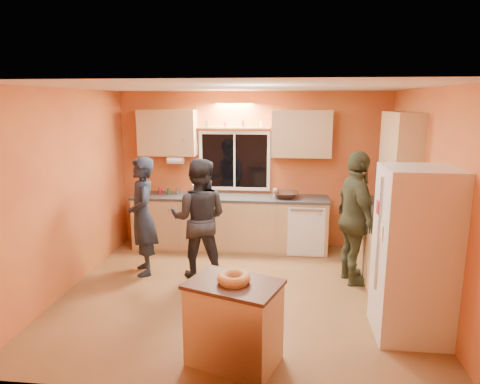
# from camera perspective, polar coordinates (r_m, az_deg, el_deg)

# --- Properties ---
(ground) EXTENTS (4.50, 4.50, 0.00)m
(ground) POSITION_cam_1_polar(r_m,az_deg,el_deg) (5.70, -0.01, -13.28)
(ground) COLOR brown
(ground) RESTS_ON ground
(room_shell) EXTENTS (4.54, 4.04, 2.61)m
(room_shell) POSITION_cam_1_polar(r_m,az_deg,el_deg) (5.62, 1.65, 3.62)
(room_shell) COLOR orange
(room_shell) RESTS_ON ground
(back_counter) EXTENTS (4.23, 0.62, 0.90)m
(back_counter) POSITION_cam_1_polar(r_m,az_deg,el_deg) (7.13, 1.53, -4.16)
(back_counter) COLOR tan
(back_counter) RESTS_ON ground
(right_counter) EXTENTS (0.62, 1.84, 0.90)m
(right_counter) POSITION_cam_1_polar(r_m,az_deg,el_deg) (6.13, 19.11, -7.57)
(right_counter) COLOR tan
(right_counter) RESTS_ON ground
(refrigerator) EXTENTS (0.72, 0.70, 1.80)m
(refrigerator) POSITION_cam_1_polar(r_m,az_deg,el_deg) (4.79, 22.22, -7.65)
(refrigerator) COLOR silver
(refrigerator) RESTS_ON ground
(island) EXTENTS (0.98, 0.82, 0.81)m
(island) POSITION_cam_1_polar(r_m,az_deg,el_deg) (4.19, -0.81, -16.96)
(island) COLOR tan
(island) RESTS_ON ground
(bundt_pastry) EXTENTS (0.31, 0.31, 0.09)m
(bundt_pastry) POSITION_cam_1_polar(r_m,az_deg,el_deg) (3.99, -0.83, -11.39)
(bundt_pastry) COLOR tan
(bundt_pastry) RESTS_ON island
(person_left) EXTENTS (0.62, 0.72, 1.68)m
(person_left) POSITION_cam_1_polar(r_m,az_deg,el_deg) (6.21, -12.86, -3.19)
(person_left) COLOR black
(person_left) RESTS_ON ground
(person_center) EXTENTS (0.82, 0.64, 1.68)m
(person_center) POSITION_cam_1_polar(r_m,az_deg,el_deg) (5.97, -5.47, -3.55)
(person_center) COLOR black
(person_center) RESTS_ON ground
(person_right) EXTENTS (0.66, 1.13, 1.81)m
(person_right) POSITION_cam_1_polar(r_m,az_deg,el_deg) (5.92, 15.14, -3.43)
(person_right) COLOR #343B25
(person_right) RESTS_ON ground
(mixing_bowl) EXTENTS (0.42, 0.42, 0.10)m
(mixing_bowl) POSITION_cam_1_polar(r_m,az_deg,el_deg) (6.96, 6.12, -0.40)
(mixing_bowl) COLOR black
(mixing_bowl) RESTS_ON back_counter
(utensil_crock) EXTENTS (0.14, 0.14, 0.17)m
(utensil_crock) POSITION_cam_1_polar(r_m,az_deg,el_deg) (7.19, -5.91, 0.30)
(utensil_crock) COLOR beige
(utensil_crock) RESTS_ON back_counter
(potted_plant) EXTENTS (0.33, 0.30, 0.33)m
(potted_plant) POSITION_cam_1_polar(r_m,az_deg,el_deg) (5.61, 19.67, -2.88)
(potted_plant) COLOR gray
(potted_plant) RESTS_ON right_counter
(red_box) EXTENTS (0.19, 0.16, 0.07)m
(red_box) POSITION_cam_1_polar(r_m,az_deg,el_deg) (6.34, 18.29, -2.32)
(red_box) COLOR #AC1A2C
(red_box) RESTS_ON right_counter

